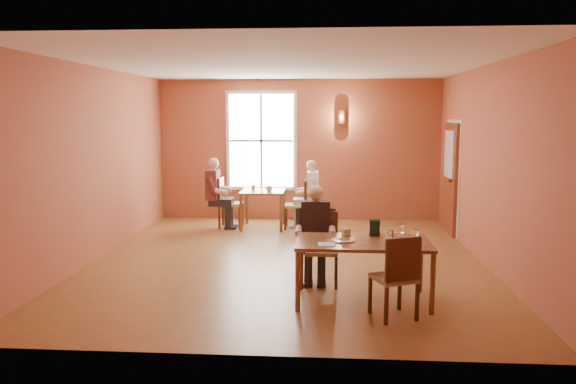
# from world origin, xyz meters

# --- Properties ---
(ground) EXTENTS (6.00, 7.00, 0.01)m
(ground) POSITION_xyz_m (0.00, 0.00, 0.00)
(ground) COLOR brown
(ground) RESTS_ON ground
(wall_back) EXTENTS (6.00, 0.04, 3.00)m
(wall_back) POSITION_xyz_m (0.00, 3.50, 1.50)
(wall_back) COLOR brown
(wall_back) RESTS_ON ground
(wall_front) EXTENTS (6.00, 0.04, 3.00)m
(wall_front) POSITION_xyz_m (0.00, -3.50, 1.50)
(wall_front) COLOR brown
(wall_front) RESTS_ON ground
(wall_left) EXTENTS (0.04, 7.00, 3.00)m
(wall_left) POSITION_xyz_m (-3.00, 0.00, 1.50)
(wall_left) COLOR brown
(wall_left) RESTS_ON ground
(wall_right) EXTENTS (0.04, 7.00, 3.00)m
(wall_right) POSITION_xyz_m (3.00, 0.00, 1.50)
(wall_right) COLOR brown
(wall_right) RESTS_ON ground
(ceiling) EXTENTS (6.00, 7.00, 0.04)m
(ceiling) POSITION_xyz_m (0.00, 0.00, 3.00)
(ceiling) COLOR white
(ceiling) RESTS_ON wall_back
(window) EXTENTS (1.36, 0.10, 1.96)m
(window) POSITION_xyz_m (-0.80, 3.45, 1.70)
(window) COLOR white
(window) RESTS_ON wall_back
(door) EXTENTS (0.12, 1.04, 2.10)m
(door) POSITION_xyz_m (2.94, 2.30, 1.05)
(door) COLOR maroon
(door) RESTS_ON ground
(wall_sconce) EXTENTS (0.16, 0.16, 0.28)m
(wall_sconce) POSITION_xyz_m (0.90, 3.40, 2.20)
(wall_sconce) COLOR brown
(wall_sconce) RESTS_ON wall_back
(main_table) EXTENTS (1.60, 0.90, 0.75)m
(main_table) POSITION_xyz_m (1.05, -1.86, 0.38)
(main_table) COLOR brown
(main_table) RESTS_ON ground
(chair_diner_main) EXTENTS (0.42, 0.42, 0.96)m
(chair_diner_main) POSITION_xyz_m (0.55, -1.21, 0.48)
(chair_diner_main) COLOR #3F2711
(chair_diner_main) RESTS_ON ground
(diner_main) EXTENTS (0.51, 0.51, 1.27)m
(diner_main) POSITION_xyz_m (0.55, -1.24, 0.63)
(diner_main) COLOR #442E1C
(diner_main) RESTS_ON ground
(chair_empty) EXTENTS (0.55, 0.55, 0.95)m
(chair_empty) POSITION_xyz_m (1.36, -2.38, 0.48)
(chair_empty) COLOR brown
(chair_empty) RESTS_ON ground
(plate_food) EXTENTS (0.37, 0.37, 0.04)m
(plate_food) POSITION_xyz_m (0.81, -1.89, 0.77)
(plate_food) COLOR silver
(plate_food) RESTS_ON main_table
(sandwich) EXTENTS (0.11, 0.11, 0.11)m
(sandwich) POSITION_xyz_m (0.85, -1.76, 0.81)
(sandwich) COLOR #DDAC61
(sandwich) RESTS_ON main_table
(goblet_a) EXTENTS (0.10, 0.10, 0.20)m
(goblet_a) POSITION_xyz_m (1.51, -1.76, 0.85)
(goblet_a) COLOR white
(goblet_a) RESTS_ON main_table
(goblet_b) EXTENTS (0.08, 0.08, 0.19)m
(goblet_b) POSITION_xyz_m (1.64, -2.01, 0.85)
(goblet_b) COLOR white
(goblet_b) RESTS_ON main_table
(goblet_c) EXTENTS (0.09, 0.09, 0.20)m
(goblet_c) POSITION_xyz_m (1.35, -2.06, 0.85)
(goblet_c) COLOR white
(goblet_c) RESTS_ON main_table
(menu_stand) EXTENTS (0.14, 0.08, 0.21)m
(menu_stand) POSITION_xyz_m (1.21, -1.59, 0.86)
(menu_stand) COLOR black
(menu_stand) RESTS_ON main_table
(knife) EXTENTS (0.19, 0.10, 0.00)m
(knife) POSITION_xyz_m (0.99, -2.13, 0.75)
(knife) COLOR silver
(knife) RESTS_ON main_table
(napkin) EXTENTS (0.21, 0.21, 0.01)m
(napkin) POSITION_xyz_m (0.61, -2.09, 0.76)
(napkin) COLOR silver
(napkin) RESTS_ON main_table
(sunglasses) EXTENTS (0.14, 0.05, 0.02)m
(sunglasses) POSITION_xyz_m (1.57, -2.18, 0.76)
(sunglasses) COLOR black
(sunglasses) RESTS_ON main_table
(second_table) EXTENTS (0.86, 0.86, 0.76)m
(second_table) POSITION_xyz_m (-0.66, 2.50, 0.38)
(second_table) COLOR brown
(second_table) RESTS_ON ground
(chair_diner_white) EXTENTS (0.43, 0.43, 0.97)m
(chair_diner_white) POSITION_xyz_m (-0.01, 2.50, 0.48)
(chair_diner_white) COLOR #472910
(chair_diner_white) RESTS_ON ground
(diner_white) EXTENTS (0.53, 0.53, 1.32)m
(diner_white) POSITION_xyz_m (0.02, 2.50, 0.66)
(diner_white) COLOR silver
(diner_white) RESTS_ON ground
(chair_diner_maroon) EXTENTS (0.45, 0.45, 1.01)m
(chair_diner_maroon) POSITION_xyz_m (-1.31, 2.50, 0.50)
(chair_diner_maroon) COLOR #412714
(chair_diner_maroon) RESTS_ON ground
(diner_maroon) EXTENTS (0.54, 0.54, 1.36)m
(diner_maroon) POSITION_xyz_m (-1.34, 2.50, 0.68)
(diner_maroon) COLOR maroon
(diner_maroon) RESTS_ON ground
(cup_a) EXTENTS (0.16, 0.16, 0.10)m
(cup_a) POSITION_xyz_m (-0.53, 2.40, 0.81)
(cup_a) COLOR silver
(cup_a) RESTS_ON second_table
(cup_b) EXTENTS (0.13, 0.13, 0.09)m
(cup_b) POSITION_xyz_m (-0.87, 2.61, 0.80)
(cup_b) COLOR silver
(cup_b) RESTS_ON second_table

